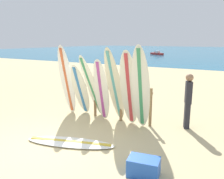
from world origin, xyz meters
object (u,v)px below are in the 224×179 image
Objects in this scene: surfboard_leaning_center at (101,90)px; surfboard_leaning_far_right at (141,88)px; surfboard_leaning_left at (80,90)px; small_boat_offshore at (157,53)px; surfboard_lying_on_sand at (70,142)px; cooler_box at (144,167)px; surfboard_leaning_center_left at (92,87)px; surfboard_leaning_center_right at (115,86)px; beachgoer_standing at (188,99)px; surfboard_leaning_far_left at (67,81)px; surfboard_leaning_right at (129,89)px; surfboard_rack at (108,97)px.

surfboard_leaning_far_right is at bearing -2.89° from surfboard_leaning_center.
surfboard_leaning_left is 0.62× the size of small_boat_offshore.
surfboard_leaning_left is 0.74× the size of surfboard_leaning_far_right.
surfboard_leaning_left reaches higher than surfboard_lying_on_sand.
surfboard_leaning_left is 4.05m from cooler_box.
surfboard_leaning_center_right is at bearing -5.61° from surfboard_leaning_center_left.
surfboard_leaning_center_left is 3.04m from beachgoer_standing.
small_boat_offshore is at bearing 99.03° from cooler_box.
cooler_box is (3.26, -2.30, -0.74)m from surfboard_leaning_left.
beachgoer_standing is at bearing 15.67° from surfboard_leaning_center.
beachgoer_standing reaches higher than small_boat_offshore.
beachgoer_standing reaches higher than cooler_box.
surfboard_leaning_far_right is 1.04× the size of surfboard_lying_on_sand.
surfboard_leaning_far_right reaches higher than surfboard_leaning_left.
surfboard_leaning_far_right is 0.84× the size of small_boat_offshore.
surfboard_leaning_far_left is 0.95m from surfboard_leaning_center_left.
surfboard_leaning_left is 0.90× the size of surfboard_leaning_center.
surfboard_leaning_right is at bearing 171.87° from surfboard_leaning_far_right.
surfboard_leaning_center_right is 1.03× the size of surfboard_leaning_right.
surfboard_rack is 2.55m from beachgoer_standing.
surfboard_leaning_far_left is 2.64m from surfboard_lying_on_sand.
surfboard_leaning_far_left is at bearing -163.04° from surfboard_leaning_left.
small_boat_offshore is at bearing 106.74° from surfboard_leaning_center_right.
surfboard_leaning_left is 3.50m from beachgoer_standing.
surfboard_leaning_right is (0.99, -0.01, 0.15)m from surfboard_leaning_center.
surfboard_leaning_far_left reaches higher than small_boat_offshore.
surfboard_rack is 0.62m from surfboard_leaning_center_left.
surfboard_leaning_center_left is 1.32× the size of beachgoer_standing.
surfboard_lying_on_sand is at bearing -71.96° from surfboard_leaning_center_left.
surfboard_leaning_far_left is 1.84m from surfboard_leaning_center_right.
surfboard_leaning_far_left is 3.99m from beachgoer_standing.
surfboard_leaning_right is (2.33, 0.06, -0.06)m from surfboard_leaning_far_left.
surfboard_rack is 1.44× the size of surfboard_leaning_center_left.
surfboard_leaning_left is at bearing 119.79° from surfboard_lying_on_sand.
surfboard_rack is 1.90× the size of beachgoer_standing.
surfboard_leaning_center_left is at bearing -150.36° from surfboard_rack.
surfboard_leaning_far_right reaches higher than surfboard_leaning_center_right.
surfboard_leaning_center_left is 3.73m from cooler_box.
surfboard_leaning_center_right is 1.47× the size of beachgoer_standing.
surfboard_leaning_far_right is at bearing 0.19° from surfboard_leaning_far_left.
surfboard_leaning_center_left is (0.93, 0.15, -0.14)m from surfboard_leaning_far_left.
surfboard_leaning_center_right is at bearing -3.46° from surfboard_leaning_left.
surfboard_leaning_center_left is 0.87× the size of surfboard_leaning_far_right.
beachgoer_standing reaches higher than surfboard_rack.
surfboard_leaning_far_left reaches higher than surfboard_leaning_center_left.
surfboard_leaning_center_left is 0.73× the size of small_boat_offshore.
surfboard_leaning_left is 1.89m from surfboard_leaning_right.
surfboard_leaning_center_right is (1.38, -0.08, 0.29)m from surfboard_leaning_left.
surfboard_leaning_center_right is 0.81× the size of small_boat_offshore.
small_boat_offshore is at bearing 108.03° from surfboard_leaning_far_right.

